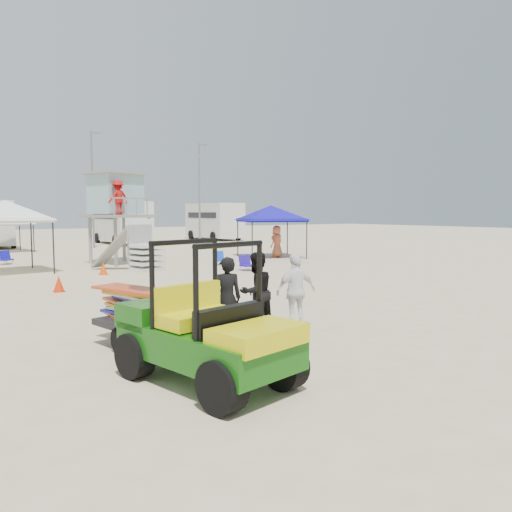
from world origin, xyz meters
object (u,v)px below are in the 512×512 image
lifeguard_tower (117,197)px  canopy_blue (271,208)px  surf_trailer (146,302)px  man_left (227,298)px  utility_cart (207,320)px

lifeguard_tower → canopy_blue: bearing=-9.3°
canopy_blue → surf_trailer: bearing=-132.5°
surf_trailer → man_left: bearing=-11.2°
surf_trailer → man_left: 1.54m
canopy_blue → utility_cart: bearing=-128.0°
utility_cart → surf_trailer: size_ratio=1.21×
utility_cart → man_left: size_ratio=1.79×
lifeguard_tower → surf_trailer: bearing=-106.5°
utility_cart → man_left: 2.55m
surf_trailer → lifeguard_tower: size_ratio=0.56×
man_left → canopy_blue: (11.00, 13.97, 1.88)m
utility_cart → canopy_blue: (12.52, 16.00, 1.74)m
utility_cart → surf_trailer: surf_trailer is taller
utility_cart → canopy_blue: size_ratio=0.73×
surf_trailer → utility_cart: bearing=-90.2°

